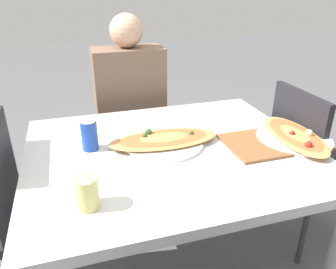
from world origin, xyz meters
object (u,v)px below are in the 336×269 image
object	(u,v)px
person_seated	(130,100)
chair_side_right	(310,160)
pizza_second	(294,136)
chair_far_seated	(128,123)
pizza_main	(164,140)
dining_table	(171,163)
drink_glass	(86,193)
soda_can	(89,135)

from	to	relation	value
person_seated	chair_side_right	bearing A→B (deg)	141.39
pizza_second	chair_far_seated	bearing A→B (deg)	122.65
chair_side_right	pizza_main	size ratio (longest dim) A/B	1.90
chair_far_seated	pizza_second	bearing A→B (deg)	122.65
chair_far_seated	chair_side_right	bearing A→B (deg)	136.86
dining_table	person_seated	distance (m)	0.70
chair_far_seated	pizza_second	world-z (taller)	chair_far_seated
chair_far_seated	drink_glass	size ratio (longest dim) A/B	8.61
chair_far_seated	pizza_main	distance (m)	0.80
chair_far_seated	person_seated	bearing A→B (deg)	90.00
person_seated	pizza_main	xyz separation A→B (m)	(0.02, -0.65, 0.04)
pizza_second	drink_glass	bearing A→B (deg)	-166.77
drink_glass	pizza_second	distance (m)	0.92
person_seated	pizza_second	world-z (taller)	person_seated
dining_table	chair_far_seated	distance (m)	0.83
person_seated	pizza_main	bearing A→B (deg)	91.60
dining_table	pizza_second	size ratio (longest dim) A/B	2.64
pizza_main	soda_can	world-z (taller)	soda_can
chair_far_seated	person_seated	xyz separation A→B (m)	(0.00, -0.11, 0.19)
chair_far_seated	chair_side_right	size ratio (longest dim) A/B	1.00
drink_glass	pizza_second	xyz separation A→B (m)	(0.89, 0.21, -0.03)
chair_far_seated	person_seated	distance (m)	0.22
person_seated	drink_glass	size ratio (longest dim) A/B	11.57
chair_far_seated	person_seated	size ratio (longest dim) A/B	0.74
pizza_main	drink_glass	world-z (taller)	drink_glass
pizza_main	pizza_second	bearing A→B (deg)	-13.15
dining_table	person_seated	size ratio (longest dim) A/B	0.97
dining_table	chair_side_right	bearing A→B (deg)	4.14
chair_side_right	person_seated	world-z (taller)	person_seated
person_seated	drink_glass	world-z (taller)	person_seated
pizza_main	soda_can	size ratio (longest dim) A/B	3.75
dining_table	person_seated	world-z (taller)	person_seated
drink_glass	pizza_second	size ratio (longest dim) A/B	0.23
chair_side_right	drink_glass	world-z (taller)	chair_side_right
soda_can	pizza_second	distance (m)	0.87
chair_side_right	dining_table	bearing A→B (deg)	-85.86
person_seated	drink_glass	distance (m)	1.04
dining_table	soda_can	distance (m)	0.36
pizza_second	chair_side_right	bearing A→B (deg)	29.57
pizza_main	soda_can	xyz separation A→B (m)	(-0.30, 0.05, 0.04)
drink_glass	dining_table	bearing A→B (deg)	38.77
pizza_main	chair_far_seated	bearing A→B (deg)	91.36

